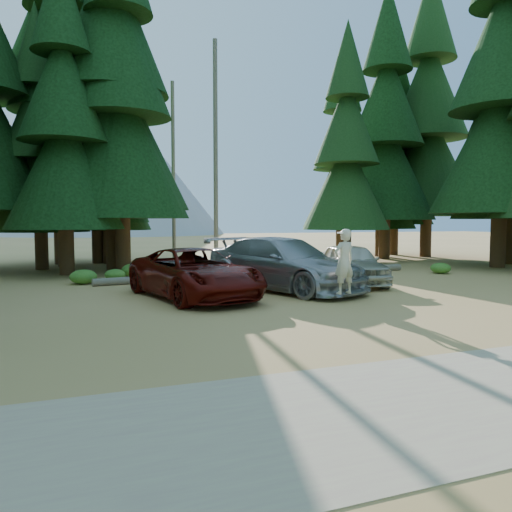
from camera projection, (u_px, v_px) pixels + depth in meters
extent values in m
plane|color=#B18D4B|center=(338.00, 308.00, 13.44)|extent=(160.00, 160.00, 0.00)
cylinder|color=#6A6054|center=(216.00, 153.00, 26.83)|extent=(0.24, 0.24, 12.00)
cylinder|color=#6A6054|center=(173.00, 173.00, 27.59)|extent=(0.20, 0.20, 10.00)
cone|color=gray|center=(105.00, 158.00, 91.75)|extent=(44.00, 44.00, 28.00)
cone|color=gray|center=(59.00, 182.00, 98.53)|extent=(36.00, 36.00, 20.00)
imported|color=#580D07|center=(194.00, 273.00, 15.19)|extent=(3.61, 5.89, 1.53)
imported|color=#A3A5AB|center=(283.00, 264.00, 16.97)|extent=(4.70, 6.68, 1.80)
imported|color=beige|center=(351.00, 264.00, 18.55)|extent=(2.78, 4.78, 1.53)
imported|color=beige|center=(344.00, 262.00, 14.24)|extent=(0.75, 0.55, 1.86)
cylinder|color=white|center=(343.00, 233.00, 14.23)|extent=(0.36, 0.36, 0.04)
cylinder|color=#6A6054|center=(145.00, 280.00, 18.88)|extent=(3.91, 0.89, 0.28)
cylinder|color=#6A6054|center=(227.00, 273.00, 21.38)|extent=(3.03, 0.51, 0.25)
cylinder|color=#6A6054|center=(360.00, 269.00, 22.77)|extent=(4.78, 0.86, 0.31)
ellipsoid|color=#316D20|center=(115.00, 275.00, 19.79)|extent=(0.81, 0.81, 0.45)
ellipsoid|color=#316D20|center=(83.00, 277.00, 18.61)|extent=(0.99, 0.99, 0.55)
ellipsoid|color=#316D20|center=(134.00, 270.00, 20.94)|extent=(1.06, 1.06, 0.58)
ellipsoid|color=#316D20|center=(253.00, 270.00, 21.26)|extent=(0.94, 0.94, 0.52)
ellipsoid|color=#316D20|center=(270.00, 266.00, 23.48)|extent=(0.87, 0.87, 0.48)
ellipsoid|color=#316D20|center=(358.00, 265.00, 23.15)|extent=(1.10, 1.10, 0.61)
ellipsoid|color=#316D20|center=(441.00, 268.00, 22.34)|extent=(0.89, 0.89, 0.49)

